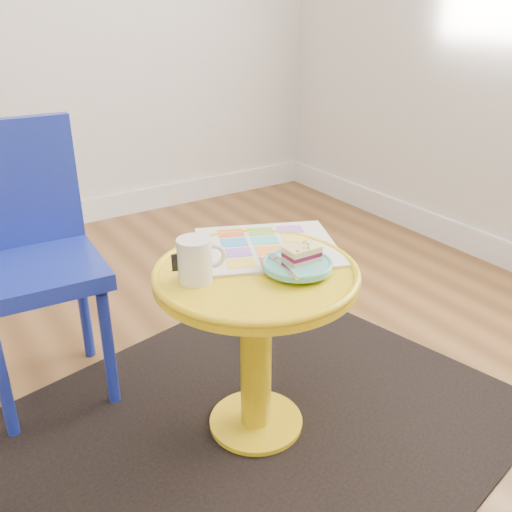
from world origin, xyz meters
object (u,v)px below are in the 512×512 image
newspaper (267,246)px  plate (298,265)px  chair (28,246)px  side_table (256,319)px  mug (196,259)px

newspaper → plate: (-0.02, -0.16, 0.01)m
chair → newspaper: size_ratio=2.18×
newspaper → side_table: bearing=-111.5°
side_table → newspaper: 0.19m
chair → mug: 0.54m
side_table → plate: plate is taller
chair → newspaper: bearing=-34.8°
chair → side_table: bearing=-47.3°
newspaper → plate: plate is taller
chair → newspaper: 0.65m
chair → plate: chair is taller
side_table → plate: size_ratio=2.99×
side_table → newspaper: bearing=45.1°
chair → plate: bearing=-45.2°
mug → plate: 0.24m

